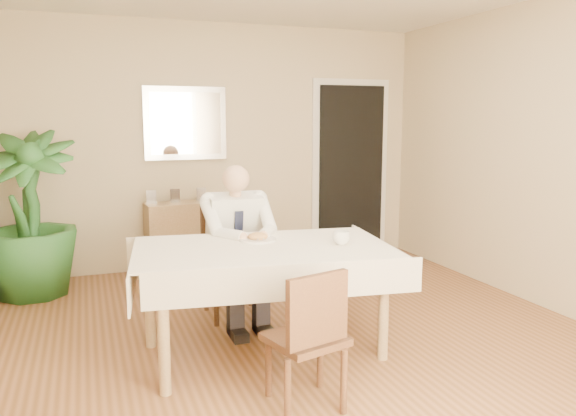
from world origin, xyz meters
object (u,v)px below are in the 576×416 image
object	(u,v)px
potted_palm	(29,214)
sideboard	(191,236)
dining_table	(263,259)
chair_near	(310,333)
chair_far	(231,249)
coffee_mug	(341,238)
seated_man	(240,238)

from	to	relation	value
potted_palm	sideboard	bearing A→B (deg)	12.75
dining_table	potted_palm	xyz separation A→B (m)	(-1.59, 1.94, 0.08)
potted_palm	dining_table	bearing A→B (deg)	-50.71
chair_near	sideboard	xyz separation A→B (m)	(-0.09, 3.11, -0.08)
chair_far	potted_palm	distance (m)	1.92
chair_far	coffee_mug	bearing A→B (deg)	-67.43
chair_far	seated_man	size ratio (longest dim) A/B	0.77
chair_far	dining_table	bearing A→B (deg)	-94.49
sideboard	potted_palm	distance (m)	1.60
sideboard	potted_palm	size ratio (longest dim) A/B	0.62
coffee_mug	sideboard	world-z (taller)	coffee_mug
chair_near	coffee_mug	size ratio (longest dim) A/B	6.93
seated_man	coffee_mug	distance (m)	0.89
chair_far	seated_man	bearing A→B (deg)	-94.49
chair_near	chair_far	bearing A→B (deg)	75.05
chair_far	potted_palm	bearing A→B (deg)	141.89
dining_table	sideboard	world-z (taller)	dining_table
dining_table	chair_near	size ratio (longest dim) A/B	2.29
dining_table	sideboard	xyz separation A→B (m)	(-0.08, 2.29, -0.30)
potted_palm	coffee_mug	bearing A→B (deg)	-44.48
dining_table	seated_man	size ratio (longest dim) A/B	1.48
chair_near	seated_man	xyz separation A→B (m)	(-0.01, 1.42, 0.24)
sideboard	coffee_mug	bearing A→B (deg)	-81.27
potted_palm	chair_near	bearing A→B (deg)	-60.05
dining_table	potted_palm	size ratio (longest dim) A/B	1.23
dining_table	chair_far	xyz separation A→B (m)	(-0.00, 0.89, -0.13)
dining_table	chair_far	distance (m)	0.90
seated_man	chair_near	bearing A→B (deg)	-89.76
chair_near	coffee_mug	world-z (taller)	coffee_mug
chair_near	potted_palm	bearing A→B (deg)	104.81
chair_near	dining_table	bearing A→B (deg)	75.27
chair_near	coffee_mug	xyz separation A→B (m)	(0.51, 0.70, 0.35)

